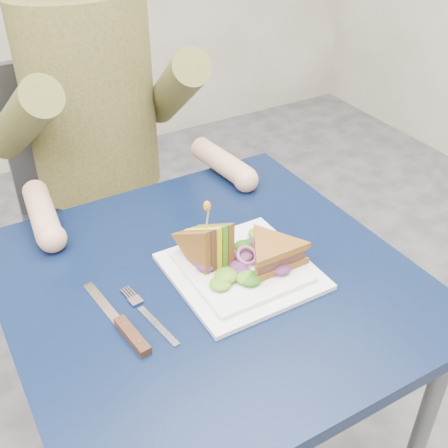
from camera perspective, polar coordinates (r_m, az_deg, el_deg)
table at (r=1.14m, az=-1.37°, el=-8.58°), size 0.75×0.75×0.73m
chair at (r=1.75m, az=-12.99°, el=3.38°), size 0.42×0.40×0.93m
diner at (r=1.49m, az=-13.44°, el=13.72°), size 0.54×0.59×0.74m
plate at (r=1.09m, az=1.78°, el=-4.66°), size 0.26×0.26×0.02m
sandwich_flat at (r=1.07m, az=5.02°, el=-2.96°), size 0.14×0.14×0.05m
sandwich_upright at (r=1.07m, az=-1.64°, el=-2.30°), size 0.09×0.15×0.15m
fork at (r=1.01m, az=-7.54°, el=-9.31°), size 0.04×0.18×0.01m
knife at (r=0.99m, az=-9.88°, el=-10.49°), size 0.05×0.22×0.02m
toothpick at (r=1.03m, az=-1.70°, el=0.52°), size 0.01×0.01×0.06m
toothpick_frill at (r=1.02m, az=-1.73°, el=1.82°), size 0.01×0.01×0.02m
lettuce_spill at (r=1.08m, az=1.75°, el=-3.42°), size 0.15×0.13×0.02m
onion_ring at (r=1.08m, az=2.35°, el=-3.19°), size 0.04×0.04×0.02m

